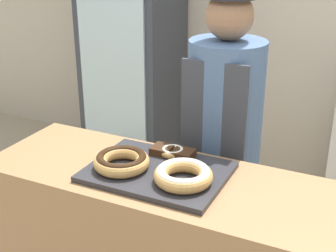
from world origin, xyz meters
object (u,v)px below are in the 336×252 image
(beverage_fridge, at_px, (133,50))
(donut_mini_center, at_px, (173,151))
(donut_chocolate_glaze, at_px, (121,160))
(brownie_back_left, at_px, (162,150))
(serving_tray, at_px, (158,172))
(donut_light_glaze, at_px, (183,175))
(baker_person, at_px, (223,147))
(brownie_back_right, at_px, (183,154))

(beverage_fridge, bearing_deg, donut_mini_center, -55.15)
(donut_chocolate_glaze, bearing_deg, brownie_back_left, 65.87)
(serving_tray, bearing_deg, beverage_fridge, 122.52)
(donut_light_glaze, bearing_deg, baker_person, 93.21)
(donut_chocolate_glaze, bearing_deg, baker_person, 66.23)
(beverage_fridge, bearing_deg, baker_person, -45.36)
(brownie_back_right, distance_m, beverage_fridge, 1.98)
(serving_tray, relative_size, brownie_back_right, 6.30)
(donut_mini_center, height_order, beverage_fridge, beverage_fridge)
(beverage_fridge, bearing_deg, serving_tray, -57.48)
(baker_person, bearing_deg, donut_chocolate_glaze, -113.77)
(serving_tray, relative_size, donut_chocolate_glaze, 2.43)
(donut_light_glaze, height_order, brownie_back_left, donut_light_glaze)
(donut_light_glaze, relative_size, baker_person, 0.14)
(donut_light_glaze, bearing_deg, donut_chocolate_glaze, 180.00)
(baker_person, bearing_deg, beverage_fridge, 134.64)
(donut_light_glaze, distance_m, donut_mini_center, 0.24)
(baker_person, relative_size, beverage_fridge, 0.85)
(donut_chocolate_glaze, xyz_separation_m, donut_light_glaze, (0.28, 0.00, 0.00))
(donut_chocolate_glaze, bearing_deg, donut_mini_center, 55.09)
(donut_chocolate_glaze, xyz_separation_m, brownie_back_left, (0.09, 0.20, -0.02))
(donut_mini_center, relative_size, baker_person, 0.07)
(beverage_fridge, bearing_deg, donut_chocolate_glaze, -61.58)
(donut_chocolate_glaze, relative_size, donut_light_glaze, 1.00)
(serving_tray, xyz_separation_m, donut_mini_center, (0.00, 0.15, 0.03))
(donut_light_glaze, xyz_separation_m, brownie_back_right, (-0.09, 0.20, -0.02))
(beverage_fridge, bearing_deg, brownie_back_right, -53.96)
(brownie_back_right, bearing_deg, donut_mini_center, 180.00)
(donut_light_glaze, bearing_deg, beverage_fridge, 124.85)
(serving_tray, bearing_deg, donut_light_glaze, -20.89)
(donut_mini_center, relative_size, brownie_back_left, 1.23)
(donut_light_glaze, xyz_separation_m, donut_mini_center, (-0.14, 0.20, -0.02))
(donut_chocolate_glaze, xyz_separation_m, baker_person, (0.25, 0.56, -0.12))
(donut_light_glaze, relative_size, beverage_fridge, 0.12)
(donut_chocolate_glaze, height_order, donut_mini_center, donut_chocolate_glaze)
(donut_chocolate_glaze, height_order, baker_person, baker_person)
(donut_mini_center, distance_m, brownie_back_left, 0.05)
(donut_light_glaze, distance_m, brownie_back_left, 0.28)
(donut_chocolate_glaze, distance_m, brownie_back_left, 0.22)
(serving_tray, relative_size, brownie_back_left, 6.30)
(brownie_back_left, height_order, brownie_back_right, same)
(donut_chocolate_glaze, xyz_separation_m, beverage_fridge, (-0.97, 1.80, -0.02))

